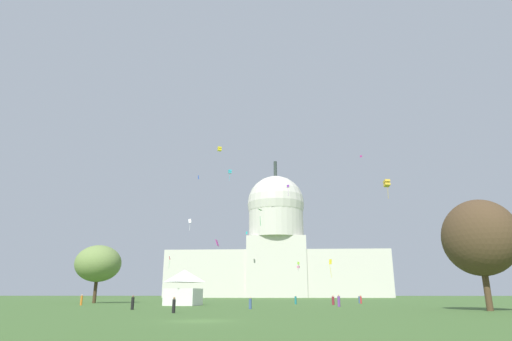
% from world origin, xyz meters
% --- Properties ---
extents(ground_plane, '(800.00, 800.00, 0.00)m').
position_xyz_m(ground_plane, '(0.00, 0.00, 0.00)').
color(ground_plane, '#42662D').
extents(capitol_building, '(113.93, 30.67, 73.03)m').
position_xyz_m(capitol_building, '(3.93, 191.39, 24.57)').
color(capitol_building, beige).
rests_on(capitol_building, ground_plane).
extents(event_tent, '(6.15, 6.12, 5.82)m').
position_xyz_m(event_tent, '(-10.50, 40.83, 2.92)').
color(event_tent, white).
rests_on(event_tent, ground_plane).
extents(tree_west_mid, '(13.93, 13.54, 12.04)m').
position_xyz_m(tree_west_mid, '(-33.43, 58.41, 8.14)').
color(tree_west_mid, '#42301E').
rests_on(tree_west_mid, ground_plane).
extents(tree_east_near, '(10.90, 11.56, 12.86)m').
position_xyz_m(tree_east_near, '(29.61, 19.95, 8.32)').
color(tree_east_near, '#4C3823').
rests_on(tree_east_near, ground_plane).
extents(person_denim_back_center, '(0.40, 0.40, 1.52)m').
position_xyz_m(person_denim_back_center, '(1.94, 24.32, 0.70)').
color(person_denim_back_center, '#3D5684').
rests_on(person_denim_back_center, ground_plane).
extents(person_black_near_tree_east, '(0.47, 0.47, 1.57)m').
position_xyz_m(person_black_near_tree_east, '(-5.02, 12.49, 0.73)').
color(person_black_near_tree_east, black).
rests_on(person_black_near_tree_east, ground_plane).
extents(person_purple_back_right, '(0.48, 0.48, 1.75)m').
position_xyz_m(person_purple_back_right, '(14.56, 34.92, 0.80)').
color(person_purple_back_right, '#703D93').
rests_on(person_purple_back_right, ground_plane).
extents(person_maroon_mid_right, '(0.63, 0.63, 1.64)m').
position_xyz_m(person_maroon_mid_right, '(15.01, 45.82, 0.74)').
color(person_maroon_mid_right, maroon).
rests_on(person_maroon_mid_right, ground_plane).
extents(person_red_edge_east, '(0.46, 0.46, 1.62)m').
position_xyz_m(person_red_edge_east, '(21.64, 55.68, 0.75)').
color(person_red_edge_east, red).
rests_on(person_red_edge_east, ground_plane).
extents(person_orange_aisle_center, '(0.51, 0.51, 1.79)m').
position_xyz_m(person_orange_aisle_center, '(-27.81, 40.51, 0.83)').
color(person_orange_aisle_center, orange).
rests_on(person_orange_aisle_center, ground_plane).
extents(person_denim_front_center, '(0.47, 0.47, 1.59)m').
position_xyz_m(person_denim_front_center, '(21.84, 58.63, 0.73)').
color(person_denim_front_center, '#3D5684').
rests_on(person_denim_front_center, ground_plane).
extents(person_teal_lawn_far_right, '(0.44, 0.44, 1.63)m').
position_xyz_m(person_teal_lawn_far_right, '(8.61, 50.79, 0.74)').
color(person_teal_lawn_far_right, '#1E757A').
rests_on(person_teal_lawn_far_right, ground_plane).
extents(person_black_edge_west, '(0.52, 0.52, 1.69)m').
position_xyz_m(person_black_edge_west, '(-12.32, 21.26, 0.78)').
color(person_black_edge_west, black).
rests_on(person_black_edge_west, ground_plane).
extents(kite_magenta_high, '(0.91, 0.96, 0.93)m').
position_xyz_m(kite_magenta_high, '(35.62, 113.34, 49.53)').
color(kite_magenta_high, '#D1339E').
extents(kite_yellow_low, '(0.68, 0.58, 4.70)m').
position_xyz_m(kite_yellow_low, '(18.82, 79.63, 9.32)').
color(kite_yellow_low, yellow).
extents(kite_turquoise_mid, '(0.74, 1.02, 1.53)m').
position_xyz_m(kite_turquoise_mid, '(-9.97, 167.60, 29.87)').
color(kite_turquoise_mid, teal).
extents(kite_white_mid, '(0.99, 0.39, 3.62)m').
position_xyz_m(kite_white_mid, '(-20.96, 91.05, 22.50)').
color(kite_white_mid, white).
extents(kite_violet_high, '(0.90, 0.88, 4.13)m').
position_xyz_m(kite_violet_high, '(9.08, 114.74, 39.10)').
color(kite_violet_high, purple).
extents(kite_gold_mid, '(1.15, 1.22, 3.49)m').
position_xyz_m(kite_gold_mid, '(25.56, 43.59, 21.27)').
color(kite_gold_mid, gold).
extents(kite_blue_high, '(0.51, 0.48, 1.32)m').
position_xyz_m(kite_blue_high, '(-21.77, 105.14, 40.29)').
color(kite_blue_high, blue).
extents(kite_green_low, '(1.04, 1.72, 2.56)m').
position_xyz_m(kite_green_low, '(2.81, 42.23, 15.77)').
color(kite_green_low, green).
extents(kite_black_mid, '(1.32, 0.53, 0.15)m').
position_xyz_m(kite_black_mid, '(3.33, 127.78, 33.92)').
color(kite_black_mid, black).
extents(kite_pink_low, '(0.95, 0.94, 0.72)m').
position_xyz_m(kite_pink_low, '(11.56, 104.72, 10.08)').
color(kite_pink_low, pink).
extents(kite_cyan_high, '(1.15, 1.16, 3.45)m').
position_xyz_m(kite_cyan_high, '(-8.92, 88.96, 37.36)').
color(kite_cyan_high, '#33BCDB').
extents(kite_orange_low, '(1.20, 0.89, 0.20)m').
position_xyz_m(kite_orange_low, '(33.43, 35.61, 9.15)').
color(kite_orange_low, orange).
extents(kite_red_low, '(0.51, 0.86, 4.65)m').
position_xyz_m(kite_red_low, '(-37.50, 133.00, 14.86)').
color(kite_red_low, red).
extents(kite_lime_low, '(0.94, 0.69, 3.71)m').
position_xyz_m(kite_lime_low, '(13.27, 143.94, 13.61)').
color(kite_lime_low, '#8CD133').
extents(kite_magenta_low, '(0.70, 1.23, 1.35)m').
position_xyz_m(kite_magenta_low, '(-6.27, 49.10, 11.32)').
color(kite_magenta_low, '#D1339E').
extents(kite_yellow_high, '(1.19, 1.18, 0.98)m').
position_xyz_m(kite_yellow_high, '(-8.74, 65.47, 36.35)').
color(kite_yellow_high, yellow).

